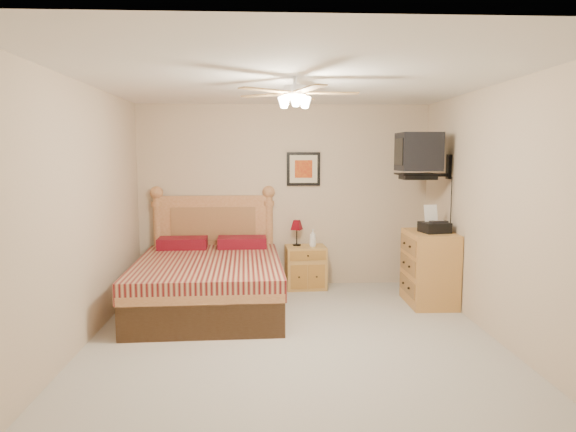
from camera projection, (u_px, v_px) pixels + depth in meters
name	position (u px, v px, depth m)	size (l,w,h in m)	color
floor	(293.00, 341.00, 5.03)	(4.50, 4.50, 0.00)	#AAA599
ceiling	(294.00, 80.00, 4.73)	(4.00, 4.50, 0.04)	white
wall_back	(284.00, 196.00, 7.11)	(4.00, 0.04, 2.50)	#C6AF91
wall_front	(319.00, 264.00, 2.65)	(4.00, 0.04, 2.50)	#C6AF91
wall_left	(80.00, 216.00, 4.78)	(0.04, 4.50, 2.50)	#C6AF91
wall_right	(499.00, 213.00, 4.97)	(0.04, 4.50, 2.50)	#C6AF91
bed	(208.00, 251.00, 6.01)	(1.64, 2.16, 1.40)	#AE6C3E
nightstand	(306.00, 267.00, 6.99)	(0.54, 0.40, 0.58)	gold
table_lamp	(297.00, 233.00, 7.00)	(0.19, 0.19, 0.35)	#63030C
lotion_bottle	(313.00, 238.00, 6.92)	(0.09, 0.09, 0.24)	white
framed_picture	(303.00, 169.00, 7.06)	(0.46, 0.04, 0.46)	black
dresser	(429.00, 268.00, 6.23)	(0.52, 0.75, 0.89)	#C08A3A
fax_machine	(435.00, 219.00, 6.11)	(0.31, 0.32, 0.32)	black
magazine_lower	(423.00, 228.00, 6.40)	(0.18, 0.24, 0.02)	beige
magazine_upper	(425.00, 226.00, 6.42)	(0.20, 0.27, 0.02)	gray
wall_tv	(431.00, 155.00, 6.23)	(0.56, 0.46, 0.58)	black
ceiling_fan	(295.00, 93.00, 4.55)	(1.14, 1.14, 0.28)	silver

